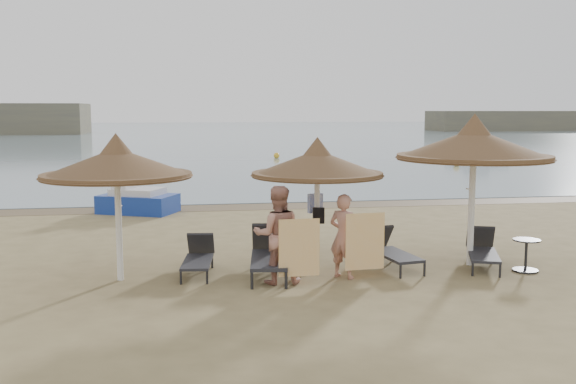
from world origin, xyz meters
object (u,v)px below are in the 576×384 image
lounger_near_left (269,253)px  lounger_far_right (482,250)px  person_left (277,227)px  person_right (344,229)px  lounger_near_right (390,250)px  side_table (526,256)px  palapa_left (117,164)px  pedal_boat (137,200)px  lounger_far_left (198,256)px  palapa_right (474,145)px  palapa_center (317,164)px

lounger_near_left → lounger_far_right: (4.45, -0.07, -0.07)m
person_left → person_right: (1.31, 0.18, -0.12)m
lounger_near_right → side_table: bearing=-27.3°
palapa_left → pedal_boat: 8.38m
lounger_far_left → person_left: bearing=-28.3°
lounger_far_right → palapa_right: bearing=173.7°
person_right → palapa_right: bearing=-127.2°
palapa_right → person_left: (-4.16, -0.75, -1.44)m
palapa_right → lounger_far_right: bearing=-27.1°
lounger_near_right → pedal_boat: bearing=116.1°
palapa_right → lounger_near_left: size_ratio=1.49×
lounger_near_right → lounger_far_right: 1.92m
lounger_far_right → person_left: 4.49m
palapa_right → lounger_near_left: palapa_right is taller
palapa_left → side_table: 8.20m
palapa_center → lounger_far_left: 3.01m
lounger_far_left → lounger_near_right: 3.92m
lounger_near_right → side_table: lounger_near_right is taller
palapa_center → person_right: size_ratio=1.43×
lounger_far_right → lounger_near_right: bearing=-166.9°
palapa_right → lounger_far_left: bearing=177.3°
palapa_center → lounger_near_right: bearing=-6.5°
person_left → palapa_left: bearing=-8.4°
person_right → palapa_center: bearing=-27.9°
palapa_center → person_left: 1.80m
lounger_far_left → person_right: 2.94m
lounger_near_right → pedal_boat: (-5.65, 7.94, 0.05)m
lounger_far_right → palapa_center: bearing=-166.3°
lounger_near_left → side_table: lounger_near_left is taller
palapa_center → side_table: bearing=-13.8°
palapa_right → side_table: (0.87, -0.68, -2.19)m
palapa_left → lounger_far_right: (7.30, -0.02, -1.88)m
lounger_near_left → lounger_far_right: size_ratio=1.19×
lounger_near_left → lounger_near_right: bearing=11.6°
lounger_far_right → side_table: size_ratio=2.74×
lounger_near_left → pedal_boat: pedal_boat is taller
lounger_near_right → lounger_far_right: bearing=-17.1°
lounger_near_left → person_right: bearing=-13.9°
lounger_far_left → lounger_far_right: 5.83m
lounger_near_left → lounger_far_right: lounger_near_left is taller
palapa_right → side_table: palapa_right is taller
palapa_left → side_table: palapa_left is taller
palapa_center → palapa_right: (3.19, -0.32, 0.37)m
person_left → person_right: 1.33m
palapa_right → lounger_near_right: 2.73m
palapa_right → person_right: (-2.85, -0.58, -1.55)m
palapa_center → lounger_far_left: (-2.41, -0.06, -1.81)m
lounger_far_right → side_table: bearing=-20.0°
lounger_near_left → lounger_near_right: (2.55, 0.19, -0.06)m
lounger_far_left → lounger_far_right: lounger_far_right is taller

